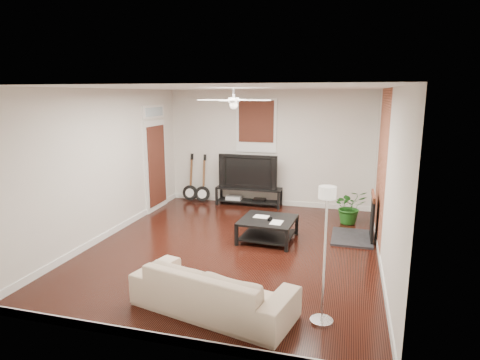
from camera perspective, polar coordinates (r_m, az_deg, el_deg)
The scene contains 14 objects.
room at distance 7.03m, azimuth -0.86°, elevation 1.34°, with size 5.01×6.01×2.81m.
brick_accent at distance 7.77m, azimuth 19.24°, elevation 1.68°, with size 0.02×2.20×2.80m, color brown.
fireplace at distance 7.96m, azimuth 16.70°, elevation -4.87°, with size 0.80×1.10×0.92m, color black.
window_back at distance 9.89m, azimuth 2.29°, elevation 7.65°, with size 1.00×0.06×1.30m, color #3A1910.
door_left at distance 9.71m, azimuth -11.75°, elevation 3.16°, with size 0.08×1.00×2.50m, color white.
tv_stand at distance 10.02m, azimuth 1.24°, elevation -2.30°, with size 1.61×0.43×0.45m, color black.
tv at distance 9.90m, azimuth 1.29°, elevation 1.31°, with size 1.44×0.19×0.83m, color black.
coffee_table at distance 7.69m, azimuth 3.91°, elevation -6.95°, with size 0.98×0.98×0.41m, color black.
sofa at distance 5.30m, azimuth -3.82°, elevation -14.98°, with size 2.07×0.81×0.61m, color tan.
floor_lamp at distance 4.92m, azimuth 11.77°, elevation -10.45°, with size 0.28×0.28×1.69m, color white, non-canonical shape.
potted_plant at distance 8.90m, azimuth 15.17°, elevation -3.62°, with size 0.66×0.58×0.74m, color #1E5D1A.
guitar_left at distance 10.38m, azimuth -7.08°, elevation 0.33°, with size 0.38×0.27×1.23m, color black, non-canonical shape.
guitar_right at distance 10.23m, azimuth -5.33°, elevation 0.19°, with size 0.38×0.27×1.23m, color black, non-canonical shape.
ceiling_fan at distance 6.91m, azimuth -0.90°, elevation 11.16°, with size 1.24×1.24×0.32m, color white, non-canonical shape.
Camera 1 is at (1.94, -6.64, 2.71)m, focal length 30.38 mm.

